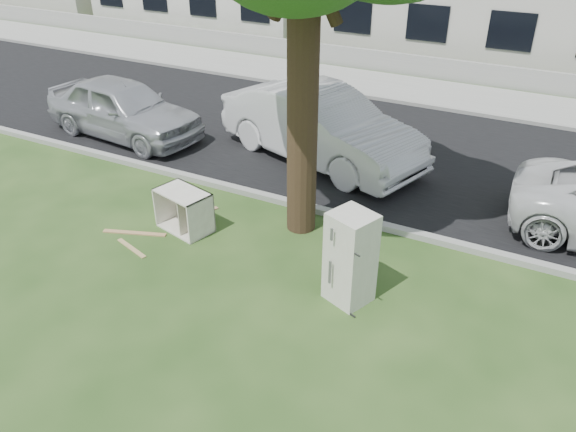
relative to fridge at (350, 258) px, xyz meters
The scene contains 13 objects.
ground 1.45m from the fridge, 169.92° to the right, with size 120.00×120.00×0.00m, color #244117.
road 5.96m from the fridge, 101.86° to the left, with size 120.00×7.00×0.01m, color black.
kerb_near 2.65m from the fridge, 118.53° to the left, with size 120.00×0.18×0.12m, color gray.
kerb_far 9.44m from the fridge, 97.41° to the left, with size 120.00×0.18×0.12m, color gray.
sidewalk 10.88m from the fridge, 96.43° to the left, with size 120.00×2.80×0.01m, color gray.
low_wall 12.45m from the fridge, 95.60° to the left, with size 120.00×0.15×0.70m, color gray.
fridge is the anchor object (origin of this frame).
cabinet 3.58m from the fridge, behind, with size 1.01×0.63×0.79m, color silver.
plank_a 4.34m from the fridge, behind, with size 1.21×0.10×0.02m, color tan.
plank_b 4.08m from the fridge, behind, with size 0.84×0.08×0.02m, color tan.
plank_c 3.86m from the fridge, 163.60° to the left, with size 0.86×0.10×0.02m, color #A17859.
car_center 5.26m from the fridge, 119.71° to the left, with size 1.79×5.13×1.69m, color silver.
car_left 8.48m from the fridge, 155.01° to the left, with size 1.77×4.39×1.50m, color #A3A4AA.
Camera 1 is at (3.62, -6.43, 5.59)m, focal length 35.00 mm.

